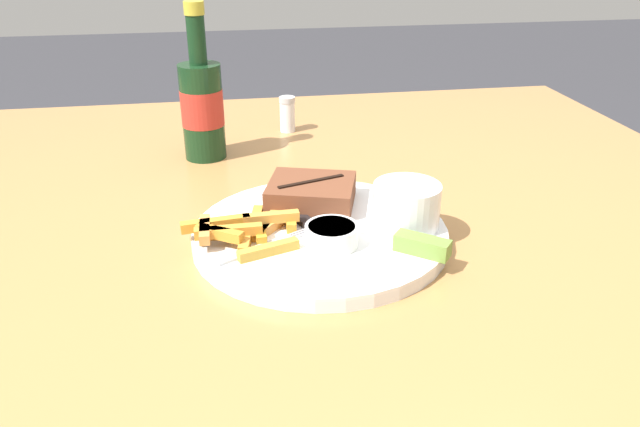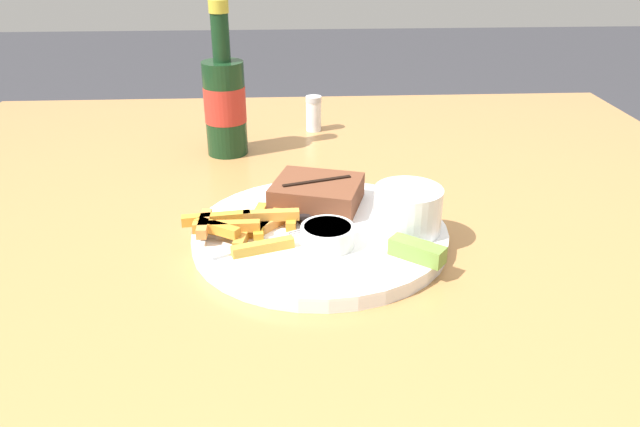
{
  "view_description": "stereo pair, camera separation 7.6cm",
  "coord_description": "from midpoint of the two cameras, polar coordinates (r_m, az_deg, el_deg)",
  "views": [
    {
      "loc": [
        -0.11,
        -0.67,
        1.09
      ],
      "look_at": [
        0.0,
        0.0,
        0.76
      ],
      "focal_mm": 35.0,
      "sensor_mm": 36.0,
      "label": 1
    },
    {
      "loc": [
        -0.04,
        -0.68,
        1.09
      ],
      "look_at": [
        0.0,
        0.0,
        0.76
      ],
      "focal_mm": 35.0,
      "sensor_mm": 36.0,
      "label": 2
    }
  ],
  "objects": [
    {
      "name": "pickle_spear",
      "position": [
        0.71,
        6.33,
        -3.0
      ],
      "size": [
        0.06,
        0.06,
        0.02
      ],
      "color": "olive",
      "rests_on": "dinner_plate"
    },
    {
      "name": "coleslaw_cup",
      "position": [
        0.76,
        5.11,
        0.87
      ],
      "size": [
        0.08,
        0.08,
        0.06
      ],
      "color": "white",
      "rests_on": "dinner_plate"
    },
    {
      "name": "dining_table",
      "position": [
        0.81,
        -2.7,
        -6.61
      ],
      "size": [
        1.31,
        1.35,
        0.72
      ],
      "color": "#A87542",
      "rests_on": "ground_plane"
    },
    {
      "name": "dipping_sauce_cup",
      "position": [
        0.72,
        -1.93,
        -1.98
      ],
      "size": [
        0.06,
        0.06,
        0.03
      ],
      "color": "silver",
      "rests_on": "dinner_plate"
    },
    {
      "name": "beer_bottle",
      "position": [
        1.04,
        -12.83,
        9.61
      ],
      "size": [
        0.07,
        0.07,
        0.25
      ],
      "color": "#143319",
      "rests_on": "dining_table"
    },
    {
      "name": "knife_utensil",
      "position": [
        0.79,
        -4.93,
        -0.26
      ],
      "size": [
        0.07,
        0.16,
        0.01
      ],
      "rotation": [
        0.0,
        0.0,
        1.94
      ],
      "color": "#B7B7BC",
      "rests_on": "dinner_plate"
    },
    {
      "name": "fries_pile",
      "position": [
        0.75,
        -9.35,
        -1.47
      ],
      "size": [
        0.14,
        0.14,
        0.02
      ],
      "color": "gold",
      "rests_on": "dinner_plate"
    },
    {
      "name": "dinner_plate",
      "position": [
        0.77,
        -2.81,
        -2.01
      ],
      "size": [
        0.31,
        0.31,
        0.02
      ],
      "color": "white",
      "rests_on": "dining_table"
    },
    {
      "name": "steak_portion",
      "position": [
        0.82,
        -3.66,
        1.77
      ],
      "size": [
        0.13,
        0.12,
        0.03
      ],
      "color": "brown",
      "rests_on": "dinner_plate"
    },
    {
      "name": "salt_shaker",
      "position": [
        1.17,
        -4.88,
        9.03
      ],
      "size": [
        0.03,
        0.03,
        0.07
      ],
      "color": "white",
      "rests_on": "dining_table"
    },
    {
      "name": "fork_utensil",
      "position": [
        0.73,
        -8.19,
        -3.12
      ],
      "size": [
        0.12,
        0.07,
        0.0
      ],
      "rotation": [
        0.0,
        0.0,
        6.78
      ],
      "color": "#B7B7BC",
      "rests_on": "dinner_plate"
    }
  ]
}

